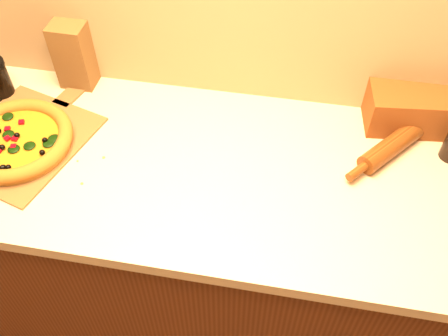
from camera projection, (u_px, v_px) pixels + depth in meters
The scene contains 7 objects.
cabinet at pixel (202, 252), 1.77m from camera, with size 2.80×0.65×0.86m, color #4C2210.
countertop at pixel (197, 169), 1.43m from camera, with size 2.84×0.68×0.04m, color beige.
pizza_peel at pixel (25, 138), 1.48m from camera, with size 0.44×0.56×0.01m.
pizza at pixel (16, 140), 1.44m from camera, with size 0.33×0.33×0.05m.
rolling_pin at pixel (398, 142), 1.43m from camera, with size 0.29×0.34×0.06m.
bread_bag at pixel (444, 110), 1.47m from camera, with size 0.45×0.15×0.12m, color brown.
paper_bag at pixel (74, 55), 1.57m from camera, with size 0.11×0.09×0.22m, color brown.
Camera 1 is at (0.24, 0.52, 1.96)m, focal length 40.00 mm.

